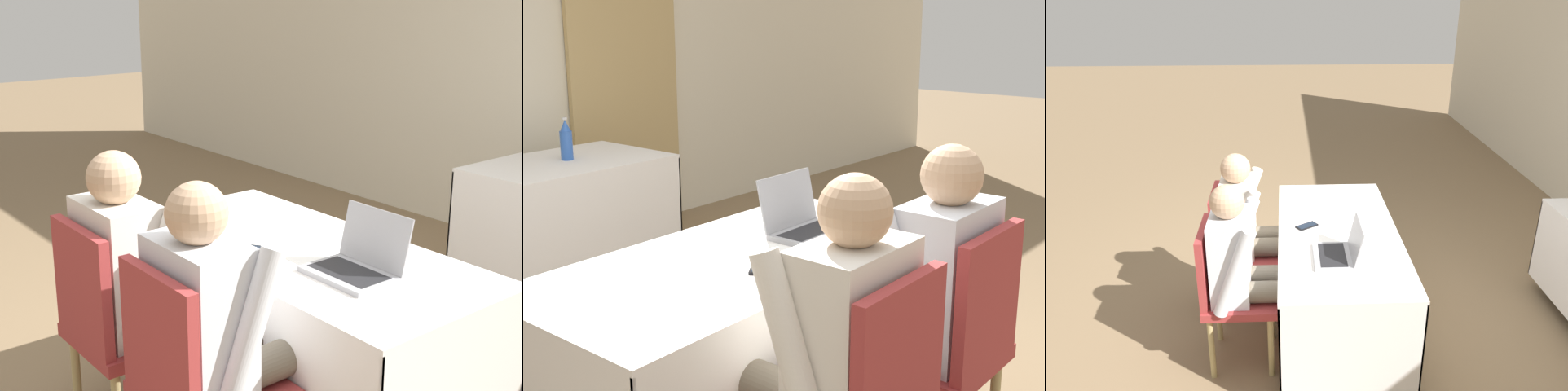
% 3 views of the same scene
% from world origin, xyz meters
% --- Properties ---
extents(conference_table_near, '(1.60, 0.76, 0.75)m').
position_xyz_m(conference_table_near, '(0.00, 0.00, 0.56)').
color(conference_table_near, white).
rests_on(conference_table_near, ground_plane).
extents(laptop, '(0.31, 0.27, 0.23)m').
position_xyz_m(laptop, '(0.34, -0.03, 0.80)').
color(laptop, '#99999E').
rests_on(laptop, conference_table_near).
extents(cell_phone, '(0.13, 0.15, 0.01)m').
position_xyz_m(cell_phone, '(-0.07, -0.20, 0.76)').
color(cell_phone, black).
rests_on(cell_phone, conference_table_near).
extents(paper_beside_laptop, '(0.26, 0.33, 0.00)m').
position_xyz_m(paper_beside_laptop, '(0.05, 0.01, 0.75)').
color(paper_beside_laptop, white).
rests_on(paper_beside_laptop, conference_table_near).
extents(paper_centre_table, '(0.27, 0.34, 0.00)m').
position_xyz_m(paper_centre_table, '(-0.56, -0.11, 0.75)').
color(paper_centre_table, white).
rests_on(paper_centre_table, conference_table_near).
extents(chair_near_left, '(0.44, 0.44, 0.93)m').
position_xyz_m(chair_near_left, '(-0.27, -0.69, 0.52)').
color(chair_near_left, tan).
rests_on(chair_near_left, ground_plane).
extents(chair_near_right, '(0.44, 0.44, 0.93)m').
position_xyz_m(chair_near_right, '(0.27, -0.69, 0.52)').
color(chair_near_right, tan).
rests_on(chair_near_right, ground_plane).
extents(person_checkered_shirt, '(0.50, 0.52, 1.19)m').
position_xyz_m(person_checkered_shirt, '(-0.27, -0.58, 0.68)').
color(person_checkered_shirt, '#665B4C').
rests_on(person_checkered_shirt, ground_plane).
extents(person_white_shirt, '(0.50, 0.52, 1.19)m').
position_xyz_m(person_white_shirt, '(0.27, -0.58, 0.68)').
color(person_white_shirt, '#665B4C').
rests_on(person_white_shirt, ground_plane).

